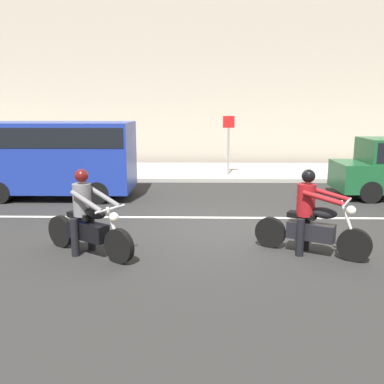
{
  "coord_description": "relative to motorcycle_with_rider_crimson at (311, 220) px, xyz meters",
  "views": [
    {
      "loc": [
        -0.49,
        -9.37,
        2.76
      ],
      "look_at": [
        -0.66,
        -0.18,
        0.88
      ],
      "focal_mm": 39.61,
      "sensor_mm": 36.0,
      "label": 1
    }
  ],
  "objects": [
    {
      "name": "street_sign_post",
      "position": [
        -0.99,
        8.6,
        0.86
      ],
      "size": [
        0.44,
        0.08,
        2.26
      ],
      "color": "gray",
      "rests_on": "sidewalk_slab"
    },
    {
      "name": "parked_van_cobalt_blue",
      "position": [
        -6.39,
        4.94,
        0.66
      ],
      "size": [
        4.55,
        1.96,
        2.27
      ],
      "color": "navy",
      "rests_on": "ground_plane"
    },
    {
      "name": "building_facade",
      "position": [
        -1.59,
        13.09,
        5.96
      ],
      "size": [
        40.0,
        1.4,
        13.24
      ],
      "primitive_type": "cube",
      "color": "#A89E8E",
      "rests_on": "ground_plane"
    },
    {
      "name": "motorcycle_with_rider_crimson",
      "position": [
        0.0,
        0.0,
        0.0
      ],
      "size": [
        1.97,
        1.19,
        1.61
      ],
      "color": "black",
      "rests_on": "ground_plane"
    },
    {
      "name": "ground_plane",
      "position": [
        -1.59,
        1.69,
        -0.66
      ],
      "size": [
        80.0,
        80.0,
        0.0
      ],
      "primitive_type": "plane",
      "color": "#272727"
    },
    {
      "name": "motorcycle_with_rider_gray",
      "position": [
        -4.17,
        -0.1,
        -0.0
      ],
      "size": [
        1.91,
        1.32,
        1.62
      ],
      "color": "black",
      "rests_on": "ground_plane"
    },
    {
      "name": "lane_marking_stripe",
      "position": [
        -1.27,
        2.59,
        -0.65
      ],
      "size": [
        18.0,
        0.14,
        0.01
      ],
      "primitive_type": "cube",
      "color": "silver",
      "rests_on": "ground_plane"
    },
    {
      "name": "sidewalk_slab",
      "position": [
        -1.59,
        9.69,
        -0.59
      ],
      "size": [
        40.0,
        4.4,
        0.14
      ],
      "primitive_type": "cube",
      "color": "#99968E",
      "rests_on": "ground_plane"
    }
  ]
}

